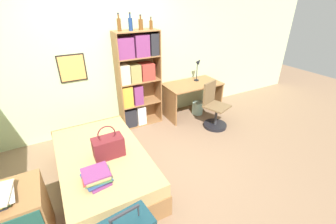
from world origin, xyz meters
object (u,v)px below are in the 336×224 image
object	(u,v)px
bed	(103,167)
bookcase	(136,78)
desk	(192,93)
desk_lamp	(198,65)
desk_chair	(214,113)
bottle_blue	(151,25)
book_stack_on_bed	(97,176)
bottle_brown	(130,24)
dresser	(15,224)
bottle_green	(119,24)
bottle_clear	(141,24)
waste_bin	(197,108)
handbag	(108,146)

from	to	relation	value
bed	bookcase	xyz separation A→B (m)	(1.03, 1.29, 0.73)
desk	desk_lamp	xyz separation A→B (m)	(0.20, 0.11, 0.54)
desk	desk_chair	bearing A→B (deg)	-82.29
bottle_blue	desk	distance (m)	1.65
book_stack_on_bed	bottle_brown	world-z (taller)	bottle_brown
dresser	book_stack_on_bed	bearing A→B (deg)	4.88
bottle_blue	desk	size ratio (longest dim) A/B	0.17
desk_lamp	bookcase	bearing A→B (deg)	177.96
bottle_green	bottle_clear	distance (m)	0.38
waste_bin	book_stack_on_bed	bearing A→B (deg)	-148.40
bottle_brown	desk_lamp	xyz separation A→B (m)	(1.43, -0.02, -0.89)
bottle_brown	waste_bin	world-z (taller)	bottle_brown
waste_bin	bottle_clear	bearing A→B (deg)	168.34
book_stack_on_bed	bottle_clear	xyz separation A→B (m)	(1.35, 1.78, 1.38)
bottle_brown	bottle_blue	size ratio (longest dim) A/B	1.39
bottle_clear	desk_lamp	bearing A→B (deg)	-2.68
handbag	desk	xyz separation A→B (m)	(2.14, 1.23, -0.13)
bed	bottle_brown	bearing A→B (deg)	51.81
bed	bottle_clear	world-z (taller)	bottle_clear
book_stack_on_bed	bookcase	world-z (taller)	bookcase
book_stack_on_bed	dresser	bearing A→B (deg)	-175.12
book_stack_on_bed	bottle_brown	distance (m)	2.51
bed	bottle_green	distance (m)	2.29
bottle_green	desk_lamp	bearing A→B (deg)	-2.27
dresser	bottle_brown	bearing A→B (deg)	42.31
bed	book_stack_on_bed	bearing A→B (deg)	-108.37
bed	desk	xyz separation A→B (m)	(2.23, 1.13, 0.26)
handbag	bookcase	distance (m)	1.72
desk_lamp	desk_chair	world-z (taller)	desk_lamp
bed	handbag	distance (m)	0.41
handbag	bottle_blue	distance (m)	2.28
desk	waste_bin	distance (m)	0.39
handbag	desk_chair	bearing A→B (deg)	14.46
bed	bottle_clear	xyz separation A→B (m)	(1.20, 1.30, 1.68)
book_stack_on_bed	bookcase	size ratio (longest dim) A/B	0.21
handbag	bottle_brown	distance (m)	2.10
bottle_blue	desk_chair	bearing A→B (deg)	-40.34
bottle_green	desk	size ratio (longest dim) A/B	0.24
desk_chair	bottle_clear	bearing A→B (deg)	143.46
bottle_blue	bottle_clear	bearing A→B (deg)	170.15
waste_bin	bottle_green	bearing A→B (deg)	170.97
dresser	bookcase	size ratio (longest dim) A/B	0.39
book_stack_on_bed	bottle_green	size ratio (longest dim) A/B	1.34
dresser	bottle_green	bearing A→B (deg)	45.72
book_stack_on_bed	bookcase	bearing A→B (deg)	56.04
bottle_brown	bottle_green	bearing A→B (deg)	167.25
dresser	bottle_brown	distance (m)	3.12
dresser	desk_lamp	xyz separation A→B (m)	(3.42, 1.79, 0.68)
bottle_brown	desk	distance (m)	1.90
handbag	bottle_green	world-z (taller)	bottle_green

